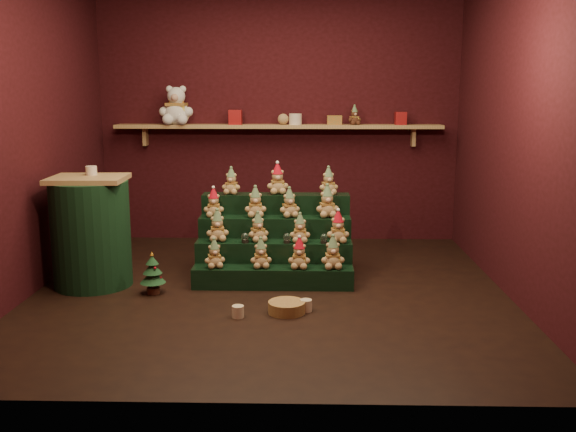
{
  "coord_description": "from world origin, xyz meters",
  "views": [
    {
      "loc": [
        0.29,
        -5.26,
        1.7
      ],
      "look_at": [
        0.15,
        0.25,
        0.61
      ],
      "focal_mm": 40.0,
      "sensor_mm": 36.0,
      "label": 1
    }
  ],
  "objects_px": {
    "riser_tier_front": "(273,277)",
    "mug_left": "(238,312)",
    "side_table": "(91,232)",
    "mini_christmas_tree": "(153,273)",
    "brown_bear": "(354,115)",
    "snow_globe_b": "(287,238)",
    "wicker_basket": "(287,307)",
    "white_bear": "(176,100)",
    "snow_globe_a": "(245,238)",
    "snow_globe_c": "(324,238)",
    "mug_right": "(306,305)"
  },
  "relations": [
    {
      "from": "riser_tier_front",
      "to": "mug_left",
      "type": "height_order",
      "value": "riser_tier_front"
    },
    {
      "from": "snow_globe_a",
      "to": "mug_left",
      "type": "distance_m",
      "value": 0.99
    },
    {
      "from": "brown_bear",
      "to": "snow_globe_b",
      "type": "bearing_deg",
      "value": -132.17
    },
    {
      "from": "snow_globe_a",
      "to": "snow_globe_b",
      "type": "distance_m",
      "value": 0.37
    },
    {
      "from": "mug_right",
      "to": "snow_globe_b",
      "type": "bearing_deg",
      "value": 102.34
    },
    {
      "from": "riser_tier_front",
      "to": "brown_bear",
      "type": "relative_size",
      "value": 6.79
    },
    {
      "from": "white_bear",
      "to": "brown_bear",
      "type": "distance_m",
      "value": 1.96
    },
    {
      "from": "snow_globe_c",
      "to": "side_table",
      "type": "relative_size",
      "value": 0.09
    },
    {
      "from": "mini_christmas_tree",
      "to": "wicker_basket",
      "type": "height_order",
      "value": "mini_christmas_tree"
    },
    {
      "from": "mug_left",
      "to": "white_bear",
      "type": "xyz_separation_m",
      "value": [
        -0.91,
        2.48,
        1.54
      ]
    },
    {
      "from": "snow_globe_a",
      "to": "snow_globe_b",
      "type": "bearing_deg",
      "value": 0.0
    },
    {
      "from": "brown_bear",
      "to": "mini_christmas_tree",
      "type": "bearing_deg",
      "value": -151.56
    },
    {
      "from": "riser_tier_front",
      "to": "wicker_basket",
      "type": "distance_m",
      "value": 0.67
    },
    {
      "from": "side_table",
      "to": "mug_left",
      "type": "bearing_deg",
      "value": -32.51
    },
    {
      "from": "snow_globe_b",
      "to": "wicker_basket",
      "type": "xyz_separation_m",
      "value": [
        0.02,
        -0.81,
        -0.36
      ]
    },
    {
      "from": "side_table",
      "to": "brown_bear",
      "type": "bearing_deg",
      "value": 32.92
    },
    {
      "from": "snow_globe_c",
      "to": "side_table",
      "type": "bearing_deg",
      "value": -176.34
    },
    {
      "from": "mug_right",
      "to": "wicker_basket",
      "type": "xyz_separation_m",
      "value": [
        -0.15,
        -0.04,
        -0.0
      ]
    },
    {
      "from": "snow_globe_b",
      "to": "side_table",
      "type": "xyz_separation_m",
      "value": [
        -1.71,
        -0.13,
        0.07
      ]
    },
    {
      "from": "brown_bear",
      "to": "side_table",
      "type": "bearing_deg",
      "value": -163.0
    },
    {
      "from": "mug_left",
      "to": "snow_globe_a",
      "type": "bearing_deg",
      "value": 91.58
    },
    {
      "from": "mini_christmas_tree",
      "to": "brown_bear",
      "type": "xyz_separation_m",
      "value": [
        1.82,
        1.93,
        1.24
      ]
    },
    {
      "from": "riser_tier_front",
      "to": "side_table",
      "type": "bearing_deg",
      "value": 178.92
    },
    {
      "from": "side_table",
      "to": "mini_christmas_tree",
      "type": "relative_size",
      "value": 2.64
    },
    {
      "from": "snow_globe_a",
      "to": "white_bear",
      "type": "distance_m",
      "value": 2.15
    },
    {
      "from": "riser_tier_front",
      "to": "snow_globe_b",
      "type": "xyz_separation_m",
      "value": [
        0.12,
        0.16,
        0.32
      ]
    },
    {
      "from": "mini_christmas_tree",
      "to": "brown_bear",
      "type": "bearing_deg",
      "value": 46.65
    },
    {
      "from": "snow_globe_b",
      "to": "mug_left",
      "type": "height_order",
      "value": "snow_globe_b"
    },
    {
      "from": "side_table",
      "to": "mini_christmas_tree",
      "type": "xyz_separation_m",
      "value": [
        0.58,
        -0.23,
        -0.3
      ]
    },
    {
      "from": "mug_left",
      "to": "white_bear",
      "type": "bearing_deg",
      "value": 110.06
    },
    {
      "from": "riser_tier_front",
      "to": "snow_globe_b",
      "type": "relative_size",
      "value": 15.42
    },
    {
      "from": "riser_tier_front",
      "to": "wicker_basket",
      "type": "bearing_deg",
      "value": -78.01
    },
    {
      "from": "mini_christmas_tree",
      "to": "white_bear",
      "type": "xyz_separation_m",
      "value": [
        -0.13,
        1.93,
        1.41
      ]
    },
    {
      "from": "snow_globe_a",
      "to": "brown_bear",
      "type": "bearing_deg",
      "value": 55.66
    },
    {
      "from": "snow_globe_b",
      "to": "white_bear",
      "type": "bearing_deg",
      "value": 128.75
    },
    {
      "from": "snow_globe_c",
      "to": "mini_christmas_tree",
      "type": "relative_size",
      "value": 0.24
    },
    {
      "from": "mug_right",
      "to": "snow_globe_c",
      "type": "bearing_deg",
      "value": 78.38
    },
    {
      "from": "wicker_basket",
      "to": "snow_globe_b",
      "type": "bearing_deg",
      "value": 91.29
    },
    {
      "from": "mug_left",
      "to": "mug_right",
      "type": "height_order",
      "value": "mug_right"
    },
    {
      "from": "mini_christmas_tree",
      "to": "white_bear",
      "type": "height_order",
      "value": "white_bear"
    },
    {
      "from": "side_table",
      "to": "mini_christmas_tree",
      "type": "height_order",
      "value": "side_table"
    },
    {
      "from": "mini_christmas_tree",
      "to": "white_bear",
      "type": "bearing_deg",
      "value": 93.9
    },
    {
      "from": "brown_bear",
      "to": "mug_left",
      "type": "bearing_deg",
      "value": -130.99
    },
    {
      "from": "riser_tier_front",
      "to": "side_table",
      "type": "height_order",
      "value": "side_table"
    },
    {
      "from": "snow_globe_c",
      "to": "snow_globe_a",
      "type": "bearing_deg",
      "value": 180.0
    },
    {
      "from": "mini_christmas_tree",
      "to": "side_table",
      "type": "bearing_deg",
      "value": 158.16
    },
    {
      "from": "white_bear",
      "to": "brown_bear",
      "type": "xyz_separation_m",
      "value": [
        1.95,
        0.0,
        -0.16
      ]
    },
    {
      "from": "snow_globe_a",
      "to": "mug_right",
      "type": "height_order",
      "value": "snow_globe_a"
    },
    {
      "from": "snow_globe_a",
      "to": "mug_left",
      "type": "bearing_deg",
      "value": -88.42
    },
    {
      "from": "wicker_basket",
      "to": "mini_christmas_tree",
      "type": "bearing_deg",
      "value": 158.6
    }
  ]
}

